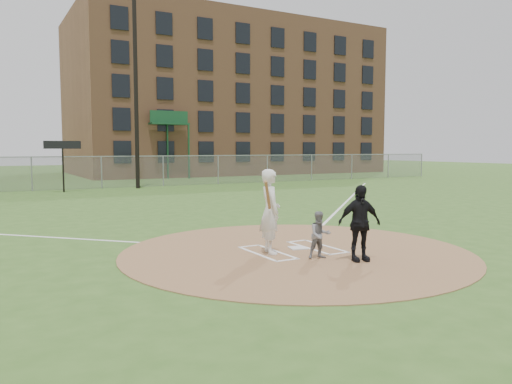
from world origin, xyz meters
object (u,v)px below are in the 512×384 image
umpire (359,223)px  batter_at_plate (270,211)px  catcher (320,235)px  home_plate (298,248)px

umpire → batter_at_plate: bearing=143.2°
catcher → batter_at_plate: bearing=135.4°
home_plate → umpire: 2.01m
home_plate → umpire: bearing=-76.6°
home_plate → batter_at_plate: (-0.89, -0.16, 0.99)m
home_plate → catcher: catcher is taller
home_plate → batter_at_plate: batter_at_plate is taller
catcher → batter_at_plate: 1.32m
catcher → batter_at_plate: batter_at_plate is taller
catcher → umpire: 0.92m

